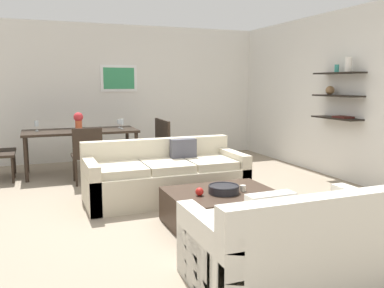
# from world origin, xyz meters

# --- Properties ---
(ground_plane) EXTENTS (18.00, 18.00, 0.00)m
(ground_plane) POSITION_xyz_m (0.00, 0.00, 0.00)
(ground_plane) COLOR gray
(back_wall_unit) EXTENTS (8.40, 0.09, 2.70)m
(back_wall_unit) POSITION_xyz_m (0.30, 3.53, 1.35)
(back_wall_unit) COLOR silver
(back_wall_unit) RESTS_ON ground
(right_wall_shelf_unit) EXTENTS (0.34, 8.20, 2.70)m
(right_wall_shelf_unit) POSITION_xyz_m (3.03, 0.60, 1.35)
(right_wall_shelf_unit) COLOR silver
(right_wall_shelf_unit) RESTS_ON ground
(sofa_beige) EXTENTS (2.10, 0.90, 0.78)m
(sofa_beige) POSITION_xyz_m (0.01, 0.34, 0.29)
(sofa_beige) COLOR beige
(sofa_beige) RESTS_ON ground
(loveseat_white) EXTENTS (1.69, 0.90, 0.78)m
(loveseat_white) POSITION_xyz_m (0.29, -2.20, 0.29)
(loveseat_white) COLOR silver
(loveseat_white) RESTS_ON ground
(coffee_table) EXTENTS (1.17, 0.91, 0.38)m
(coffee_table) POSITION_xyz_m (0.27, -0.87, 0.19)
(coffee_table) COLOR #38281E
(coffee_table) RESTS_ON ground
(decorative_bowl) EXTENTS (0.33, 0.33, 0.09)m
(decorative_bowl) POSITION_xyz_m (0.26, -0.92, 0.43)
(decorative_bowl) COLOR black
(decorative_bowl) RESTS_ON coffee_table
(candle_jar) EXTENTS (0.07, 0.07, 0.07)m
(candle_jar) POSITION_xyz_m (0.49, -0.93, 0.41)
(candle_jar) COLOR silver
(candle_jar) RESTS_ON coffee_table
(apple_on_coffee_table) EXTENTS (0.09, 0.09, 0.09)m
(apple_on_coffee_table) POSITION_xyz_m (-0.02, -0.92, 0.42)
(apple_on_coffee_table) COLOR red
(apple_on_coffee_table) RESTS_ON coffee_table
(dining_table) EXTENTS (1.89, 0.85, 0.75)m
(dining_table) POSITION_xyz_m (-0.86, 2.38, 0.68)
(dining_table) COLOR black
(dining_table) RESTS_ON ground
(dining_chair_right_near) EXTENTS (0.44, 0.44, 0.88)m
(dining_chair_right_near) POSITION_xyz_m (0.48, 2.19, 0.50)
(dining_chair_right_near) COLOR black
(dining_chair_right_near) RESTS_ON ground
(dining_chair_foot) EXTENTS (0.44, 0.44, 0.88)m
(dining_chair_foot) POSITION_xyz_m (-0.86, 1.55, 0.50)
(dining_chair_foot) COLOR black
(dining_chair_foot) RESTS_ON ground
(dining_chair_right_far) EXTENTS (0.44, 0.44, 0.88)m
(dining_chair_right_far) POSITION_xyz_m (0.48, 2.57, 0.50)
(dining_chair_right_far) COLOR black
(dining_chair_right_far) RESTS_ON ground
(wine_glass_right_far) EXTENTS (0.08, 0.08, 0.15)m
(wine_glass_right_far) POSITION_xyz_m (-0.17, 2.49, 0.86)
(wine_glass_right_far) COLOR silver
(wine_glass_right_far) RESTS_ON dining_table
(wine_glass_right_near) EXTENTS (0.06, 0.06, 0.18)m
(wine_glass_right_near) POSITION_xyz_m (-0.17, 2.28, 0.87)
(wine_glass_right_near) COLOR silver
(wine_glass_right_near) RESTS_ON dining_table
(wine_glass_left_far) EXTENTS (0.07, 0.07, 0.18)m
(wine_glass_left_far) POSITION_xyz_m (-1.56, 2.49, 0.87)
(wine_glass_left_far) COLOR silver
(wine_glass_left_far) RESTS_ON dining_table
(centerpiece_vase) EXTENTS (0.16, 0.16, 0.31)m
(centerpiece_vase) POSITION_xyz_m (-0.89, 2.36, 0.93)
(centerpiece_vase) COLOR #D85933
(centerpiece_vase) RESTS_ON dining_table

